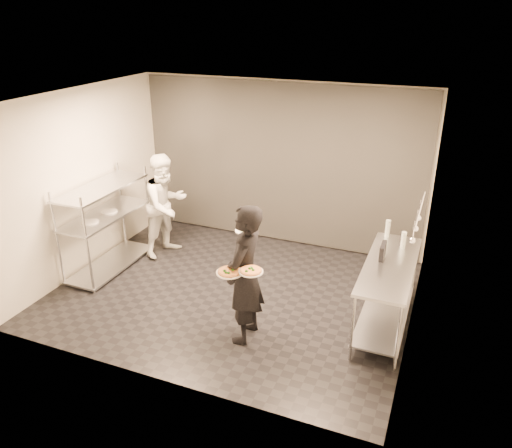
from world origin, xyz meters
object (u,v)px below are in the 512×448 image
at_px(pos_monitor, 383,251).
at_px(prep_counter, 388,284).
at_px(chef, 166,205).
at_px(pizza_plate_near, 230,272).
at_px(salad_plate, 246,229).
at_px(bottle_dark, 402,239).
at_px(pass_rack, 106,223).
at_px(waiter, 245,275).
at_px(bottle_green, 388,228).
at_px(bottle_clear, 403,240).
at_px(pizza_plate_far, 251,271).

bearing_deg(pos_monitor, prep_counter, -45.89).
distance_m(chef, pizza_plate_near, 2.84).
relative_size(pizza_plate_near, salad_plate, 1.21).
xyz_separation_m(salad_plate, pos_monitor, (1.57, 0.75, -0.35)).
bearing_deg(bottle_dark, salad_plate, -145.65).
relative_size(pass_rack, waiter, 0.89).
relative_size(prep_counter, chef, 1.04).
distance_m(chef, pos_monitor, 3.68).
height_order(prep_counter, bottle_dark, bottle_dark).
relative_size(waiter, pizza_plate_near, 5.64).
height_order(chef, bottle_dark, chef).
relative_size(pizza_plate_near, pos_monitor, 1.17).
distance_m(salad_plate, bottle_green, 2.12).
distance_m(pass_rack, salad_plate, 2.78).
relative_size(prep_counter, waiter, 1.01).
height_order(salad_plate, bottle_dark, salad_plate).
height_order(pos_monitor, bottle_dark, bottle_dark).
bearing_deg(bottle_dark, waiter, -138.23).
relative_size(bottle_clear, bottle_dark, 1.05).
distance_m(pos_monitor, bottle_green, 0.68).
relative_size(prep_counter, bottle_clear, 8.03).
distance_m(pass_rack, prep_counter, 4.33).
xyz_separation_m(pass_rack, chef, (0.60, 0.80, 0.09)).
height_order(chef, salad_plate, chef).
bearing_deg(pass_rack, pos_monitor, 1.67).
bearing_deg(bottle_dark, pizza_plate_far, -131.71).
xyz_separation_m(pos_monitor, bottle_dark, (0.19, 0.45, 0.01)).
height_order(prep_counter, chef, chef).
distance_m(pizza_plate_far, pos_monitor, 1.79).
distance_m(waiter, pos_monitor, 1.79).
bearing_deg(pizza_plate_near, bottle_clear, 43.53).
height_order(pass_rack, pos_monitor, pass_rack).
bearing_deg(pizza_plate_near, pass_rack, 156.74).
height_order(pizza_plate_far, pos_monitor, pizza_plate_far).
relative_size(prep_counter, salad_plate, 6.87).
relative_size(pizza_plate_near, bottle_green, 1.30).
bearing_deg(pizza_plate_near, chef, 136.63).
bearing_deg(bottle_green, chef, -179.98).
relative_size(waiter, bottle_clear, 7.99).
height_order(waiter, salad_plate, waiter).
height_order(pass_rack, prep_counter, pass_rack).
bearing_deg(pos_monitor, bottle_clear, 62.23).
bearing_deg(pos_monitor, bottle_green, 92.62).
bearing_deg(pos_monitor, bottle_dark, 66.75).
xyz_separation_m(salad_plate, bottle_green, (1.53, 1.43, -0.33)).
relative_size(prep_counter, pizza_plate_near, 5.67).
height_order(pass_rack, salad_plate, pass_rack).
distance_m(salad_plate, bottle_clear, 2.14).
height_order(pass_rack, pizza_plate_near, pass_rack).
relative_size(chef, pos_monitor, 6.37).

